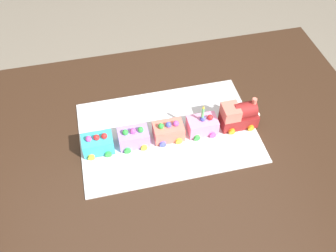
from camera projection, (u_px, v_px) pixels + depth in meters
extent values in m
plane|color=gray|center=(175.00, 231.00, 1.81)|extent=(8.00, 8.00, 0.00)
cube|color=#382316|center=(178.00, 141.00, 1.26)|extent=(1.40, 1.00, 0.03)
cube|color=#382316|center=(275.00, 98.00, 1.91)|extent=(0.07, 0.07, 0.71)
cube|color=#382316|center=(23.00, 141.00, 1.73)|extent=(0.07, 0.07, 0.71)
cube|color=silver|center=(168.00, 132.00, 1.26)|extent=(0.60, 0.40, 0.00)
cube|color=maroon|center=(238.00, 119.00, 1.27)|extent=(0.12, 0.06, 0.05)
cylinder|color=maroon|center=(245.00, 110.00, 1.23)|extent=(0.07, 0.05, 0.05)
cube|color=#F27260|center=(231.00, 112.00, 1.22)|extent=(0.06, 0.06, 0.04)
cylinder|color=#F27260|center=(254.00, 102.00, 1.21)|extent=(0.02, 0.02, 0.03)
sphere|color=#F4EFCC|center=(257.00, 115.00, 1.27)|extent=(0.02, 0.02, 0.02)
cylinder|color=yellow|center=(243.00, 113.00, 1.30)|extent=(0.02, 0.01, 0.02)
cylinder|color=orange|center=(225.00, 116.00, 1.29)|extent=(0.02, 0.01, 0.02)
cylinder|color=orange|center=(251.00, 128.00, 1.26)|extent=(0.02, 0.01, 0.02)
cylinder|color=orange|center=(232.00, 132.00, 1.25)|extent=(0.02, 0.01, 0.02)
cube|color=pink|center=(202.00, 125.00, 1.24)|extent=(0.10, 0.06, 0.06)
cylinder|color=#4C59D8|center=(206.00, 120.00, 1.28)|extent=(0.02, 0.01, 0.02)
cylinder|color=green|center=(191.00, 122.00, 1.28)|extent=(0.02, 0.01, 0.02)
cylinder|color=#D84CB2|center=(213.00, 135.00, 1.24)|extent=(0.02, 0.01, 0.02)
cylinder|color=green|center=(197.00, 138.00, 1.23)|extent=(0.02, 0.01, 0.02)
sphere|color=red|center=(210.00, 117.00, 1.22)|extent=(0.02, 0.02, 0.02)
sphere|color=#4C59D8|center=(203.00, 119.00, 1.22)|extent=(0.02, 0.02, 0.02)
cube|color=#F27260|center=(168.00, 131.00, 1.23)|extent=(0.10, 0.06, 0.06)
cylinder|color=yellow|center=(174.00, 125.00, 1.27)|extent=(0.02, 0.01, 0.02)
cylinder|color=yellow|center=(158.00, 128.00, 1.26)|extent=(0.02, 0.01, 0.02)
cylinder|color=yellow|center=(179.00, 141.00, 1.22)|extent=(0.02, 0.01, 0.02)
cylinder|color=#4C59D8|center=(163.00, 144.00, 1.21)|extent=(0.02, 0.01, 0.02)
sphere|color=#4C59D8|center=(168.00, 125.00, 1.20)|extent=(0.02, 0.02, 0.02)
sphere|color=green|center=(161.00, 126.00, 1.20)|extent=(0.02, 0.02, 0.02)
sphere|color=#D84CB2|center=(176.00, 123.00, 1.20)|extent=(0.02, 0.02, 0.02)
cube|color=#AD84E0|center=(134.00, 138.00, 1.21)|extent=(0.10, 0.06, 0.06)
cylinder|color=#D84CB2|center=(140.00, 131.00, 1.25)|extent=(0.02, 0.01, 0.02)
cylinder|color=orange|center=(124.00, 134.00, 1.24)|extent=(0.02, 0.01, 0.02)
cylinder|color=yellow|center=(144.00, 148.00, 1.20)|extent=(0.02, 0.01, 0.02)
cylinder|color=green|center=(128.00, 151.00, 1.20)|extent=(0.02, 0.01, 0.02)
sphere|color=#D84CB2|center=(133.00, 131.00, 1.18)|extent=(0.02, 0.02, 0.02)
sphere|color=green|center=(125.00, 132.00, 1.18)|extent=(0.02, 0.02, 0.02)
sphere|color=green|center=(141.00, 130.00, 1.19)|extent=(0.02, 0.02, 0.02)
cube|color=#38B7C6|center=(98.00, 144.00, 1.19)|extent=(0.10, 0.06, 0.06)
cylinder|color=red|center=(106.00, 137.00, 1.23)|extent=(0.02, 0.01, 0.02)
cylinder|color=orange|center=(89.00, 140.00, 1.22)|extent=(0.02, 0.01, 0.02)
cylinder|color=green|center=(108.00, 154.00, 1.19)|extent=(0.02, 0.01, 0.02)
cylinder|color=yellow|center=(91.00, 157.00, 1.18)|extent=(0.02, 0.01, 0.02)
sphere|color=red|center=(104.00, 136.00, 1.17)|extent=(0.02, 0.02, 0.02)
sphere|color=red|center=(96.00, 138.00, 1.17)|extent=(0.02, 0.02, 0.02)
sphere|color=#D84CB2|center=(89.00, 139.00, 1.16)|extent=(0.02, 0.02, 0.02)
cylinder|color=#66D872|center=(203.00, 113.00, 1.19)|extent=(0.01, 0.01, 0.04)
cone|color=yellow|center=(203.00, 107.00, 1.17)|extent=(0.01, 0.01, 0.01)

